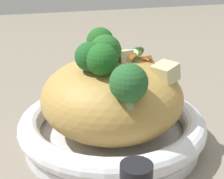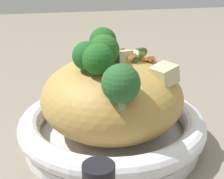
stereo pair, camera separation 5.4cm
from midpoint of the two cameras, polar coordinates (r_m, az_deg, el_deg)
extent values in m
plane|color=gray|center=(0.58, -2.68, -9.01)|extent=(3.00, 3.00, 0.00)
cylinder|color=white|center=(0.57, -2.70, -8.19)|extent=(0.29, 0.29, 0.02)
torus|color=white|center=(0.56, -2.75, -5.74)|extent=(0.31, 0.31, 0.04)
ellipsoid|color=#B28B45|center=(0.54, -2.84, -1.33)|extent=(0.23, 0.23, 0.13)
torus|color=#AC883F|center=(0.52, -0.77, 3.31)|extent=(0.05, 0.05, 0.02)
torus|color=#B1933F|center=(0.53, -3.17, 1.54)|extent=(0.04, 0.05, 0.02)
cone|color=#A1BD7A|center=(0.50, -4.20, 4.09)|extent=(0.03, 0.03, 0.02)
sphere|color=#255E23|center=(0.49, -4.28, 6.63)|extent=(0.06, 0.06, 0.05)
cone|color=#99B57B|center=(0.44, -0.66, -2.14)|extent=(0.03, 0.03, 0.02)
sphere|color=#265A2A|center=(0.43, -0.68, 1.08)|extent=(0.07, 0.07, 0.05)
cone|color=#A4C175|center=(0.49, -6.96, 3.00)|extent=(0.03, 0.03, 0.02)
sphere|color=#1E5825|center=(0.48, -7.09, 5.55)|extent=(0.06, 0.06, 0.04)
cone|color=#9AB676|center=(0.47, -4.94, 2.45)|extent=(0.02, 0.02, 0.01)
sphere|color=#1F5D22|center=(0.47, -5.03, 5.06)|extent=(0.06, 0.06, 0.05)
cone|color=#9BB574|center=(0.56, -4.74, 5.66)|extent=(0.02, 0.02, 0.02)
sphere|color=#215A1F|center=(0.55, -4.82, 8.19)|extent=(0.06, 0.06, 0.05)
cylinder|color=orange|center=(0.59, 0.92, 5.64)|extent=(0.03, 0.03, 0.02)
cylinder|color=orange|center=(0.56, 4.09, 4.86)|extent=(0.02, 0.03, 0.02)
cylinder|color=orange|center=(0.52, -0.13, 5.28)|extent=(0.04, 0.04, 0.02)
cylinder|color=orange|center=(0.57, -1.78, 6.22)|extent=(0.03, 0.03, 0.02)
cylinder|color=orange|center=(0.54, 2.49, 5.32)|extent=(0.03, 0.03, 0.01)
cylinder|color=beige|center=(0.52, 0.04, 5.42)|extent=(0.04, 0.04, 0.02)
torus|color=#2C672B|center=(0.52, 0.04, 5.42)|extent=(0.05, 0.05, 0.02)
cylinder|color=beige|center=(0.57, 0.83, 5.96)|extent=(0.04, 0.04, 0.03)
torus|color=#31602C|center=(0.57, 0.83, 5.96)|extent=(0.05, 0.05, 0.03)
cylinder|color=beige|center=(0.52, 5.96, 3.13)|extent=(0.04, 0.04, 0.03)
torus|color=#335F26|center=(0.52, 5.96, 3.13)|extent=(0.04, 0.05, 0.03)
cube|color=beige|center=(0.51, -0.99, 5.50)|extent=(0.03, 0.03, 0.02)
cube|color=#C5BE8B|center=(0.50, 6.13, 2.82)|extent=(0.05, 0.04, 0.03)
cylinder|color=black|center=(0.27, -1.63, -13.88)|extent=(0.03, 0.03, 0.01)
camera|label=1|loc=(0.03, -92.86, -1.13)|focal=53.47mm
camera|label=2|loc=(0.03, 87.14, 1.13)|focal=53.47mm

